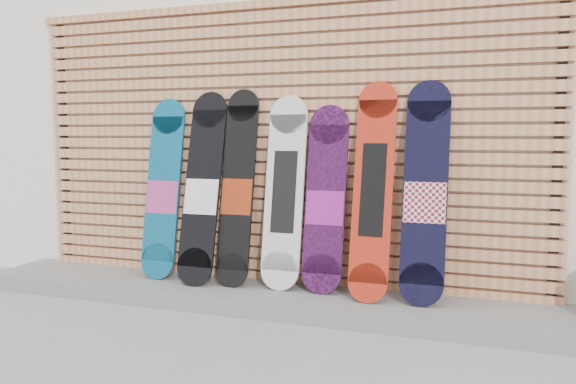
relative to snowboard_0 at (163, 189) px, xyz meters
name	(u,v)px	position (x,y,z in m)	size (l,w,h in m)	color
ground	(243,337)	(1.04, -0.79, -0.83)	(80.00, 80.00, 0.00)	gray
building	(402,89)	(1.54, 2.71, 0.97)	(12.00, 5.00, 3.60)	white
concrete_step	(261,296)	(0.89, -0.11, -0.77)	(4.60, 0.70, 0.12)	slate
slat_wall	(274,143)	(0.89, 0.18, 0.38)	(4.26, 0.08, 2.29)	tan
snowboard_0	(163,189)	(0.00, 0.00, 0.00)	(0.29, 0.30, 1.45)	#0C5477
snowboard_1	(202,189)	(0.38, -0.05, 0.02)	(0.30, 0.39, 1.50)	black
snowboard_2	(238,188)	(0.66, -0.01, 0.03)	(0.26, 0.32, 1.51)	black
snowboard_3	(284,192)	(1.04, 0.01, 0.01)	(0.30, 0.29, 1.45)	silver
snowboard_4	(325,200)	(1.36, 0.01, -0.04)	(0.30, 0.28, 1.37)	black
snowboard_5	(373,190)	(1.71, -0.04, 0.06)	(0.28, 0.39, 1.54)	red
snowboard_6	(425,193)	(2.07, -0.03, 0.04)	(0.30, 0.35, 1.53)	black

